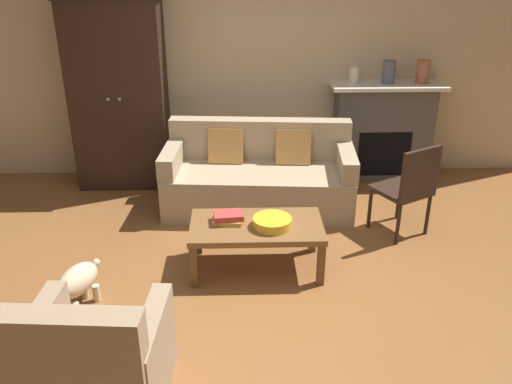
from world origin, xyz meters
The scene contains 14 objects.
ground_plane centered at (0.00, 0.00, 0.00)m, with size 9.60×9.60×0.00m, color brown.
back_wall centered at (0.00, 2.55, 1.40)m, with size 7.20×0.10×2.80m, color beige.
fireplace centered at (1.55, 2.30, 0.57)m, with size 1.26×0.48×1.12m.
armoire centered at (-1.40, 2.22, 1.05)m, with size 1.06×0.57×2.08m.
couch centered at (0.10, 1.54, 0.32)m, with size 1.98×0.99×0.86m.
coffee_table centered at (0.04, 0.34, 0.37)m, with size 1.10×0.60×0.42m.
fruit_bowl centered at (0.16, 0.29, 0.46)m, with size 0.32×0.32×0.08m, color gold.
book_stack centered at (-0.20, 0.38, 0.46)m, with size 0.27×0.20×0.08m.
mantel_vase_cream centered at (1.17, 2.28, 1.21)m, with size 0.11×0.11×0.19m, color beige.
mantel_vase_slate centered at (1.55, 2.28, 1.24)m, with size 0.14×0.14×0.25m, color #565B66.
mantel_vase_terracotta centered at (1.93, 2.28, 1.25)m, with size 0.14×0.14×0.25m, color #A86042.
armchair_near_left centered at (-0.94, -1.16, 0.32)m, with size 0.83×0.82×0.88m.
side_chair_wooden centered at (1.45, 0.87, 0.51)m, with size 0.60×0.60×0.90m.
dog centered at (-1.33, -0.22, 0.25)m, with size 0.34×0.54×0.39m.
Camera 1 is at (-0.09, -3.58, 2.53)m, focal length 37.74 mm.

